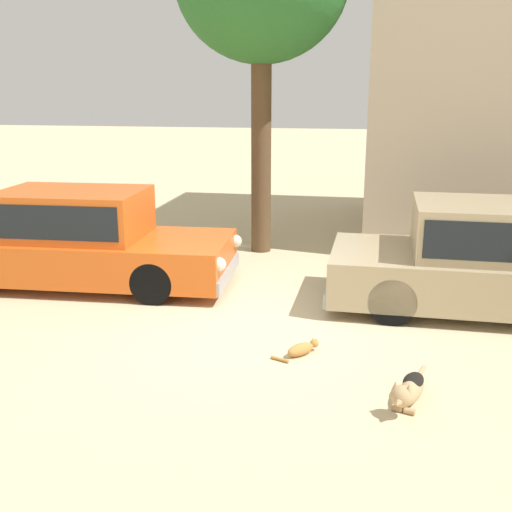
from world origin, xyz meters
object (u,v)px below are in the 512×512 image
parked_sedan_second (488,258)px  stray_cat (302,349)px  parked_sedan_nearest (76,238)px  stray_dog_spotted (410,389)px

parked_sedan_second → stray_cat: parked_sedan_second is taller
parked_sedan_nearest → stray_cat: (3.71, -2.04, -0.65)m
parked_sedan_nearest → parked_sedan_second: 5.99m
parked_sedan_second → stray_cat: size_ratio=8.59×
parked_sedan_nearest → parked_sedan_second: size_ratio=1.11×
stray_dog_spotted → parked_sedan_second: bearing=175.9°
parked_sedan_nearest → parked_sedan_second: parked_sedan_second is taller
stray_cat → stray_dog_spotted: bearing=-87.0°
parked_sedan_nearest → stray_dog_spotted: (4.85, -2.96, -0.57)m
parked_sedan_second → stray_cat: bearing=-138.3°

